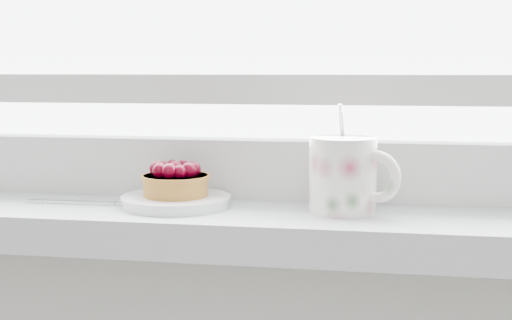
% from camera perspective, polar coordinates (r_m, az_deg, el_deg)
% --- Properties ---
extents(saucer, '(0.12, 0.12, 0.01)m').
position_cam_1_polar(saucer, '(0.81, -6.43, -3.28)').
color(saucer, white).
rests_on(saucer, windowsill).
extents(raspberry_tart, '(0.08, 0.08, 0.04)m').
position_cam_1_polar(raspberry_tart, '(0.81, -6.46, -1.62)').
color(raspberry_tart, '#996121').
rests_on(raspberry_tart, saucer).
extents(floral_mug, '(0.11, 0.10, 0.12)m').
position_cam_1_polar(floral_mug, '(0.77, 7.14, -1.09)').
color(floral_mug, white).
rests_on(floral_mug, windowsill).
extents(fork, '(0.18, 0.02, 0.00)m').
position_cam_1_polar(fork, '(0.83, -12.14, -3.39)').
color(fork, silver).
rests_on(fork, windowsill).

